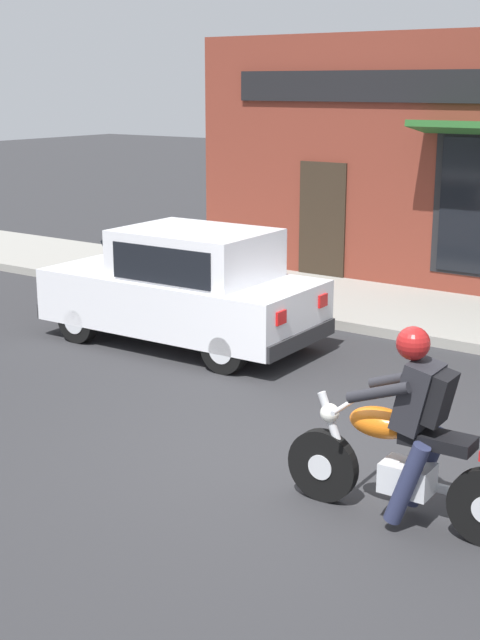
{
  "coord_description": "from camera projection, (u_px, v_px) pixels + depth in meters",
  "views": [
    {
      "loc": [
        -6.69,
        -4.18,
        3.39
      ],
      "look_at": [
        0.8,
        1.11,
        0.95
      ],
      "focal_mm": 50.0,
      "sensor_mm": 36.0,
      "label": 1
    }
  ],
  "objects": [
    {
      "name": "ground_plane",
      "position": [
        287.0,
        451.0,
        8.48
      ],
      "size": [
        80.0,
        80.0,
        0.0
      ],
      "primitive_type": "plane",
      "color": "#2B2B2D"
    },
    {
      "name": "sidewalk_curb",
      "position": [
        308.0,
        296.0,
        14.37
      ],
      "size": [
        2.6,
        22.0,
        0.14
      ],
      "primitive_type": "cube",
      "color": "gray",
      "rests_on": "ground"
    },
    {
      "name": "motorcycle_with_rider",
      "position": [
        406.0,
        443.0,
        6.94
      ],
      "size": [
        0.56,
        2.02,
        1.62
      ],
      "color": "black",
      "rests_on": "ground"
    },
    {
      "name": "car_hatchback",
      "position": [
        185.0,
        289.0,
        11.77
      ],
      "size": [
        1.74,
        3.82,
        1.57
      ],
      "color": "black",
      "rests_on": "ground"
    },
    {
      "name": "traffic_cone",
      "position": [
        206.0,
        258.0,
        15.64
      ],
      "size": [
        0.36,
        0.36,
        0.6
      ],
      "color": "black",
      "rests_on": "sidewalk_curb"
    }
  ]
}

